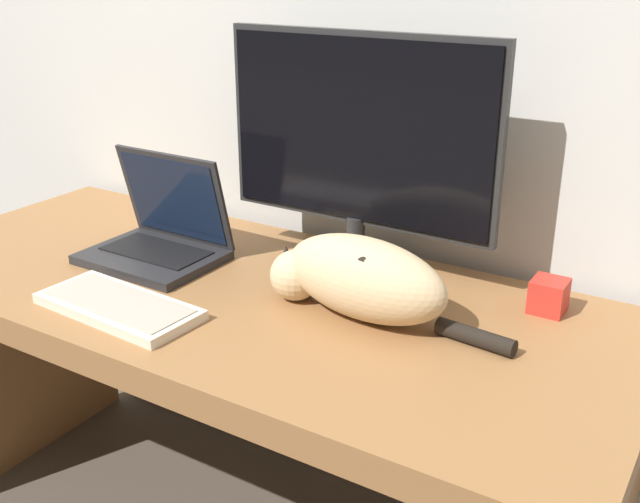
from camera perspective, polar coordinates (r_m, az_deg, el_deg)
desk at (r=1.62m, az=-6.20°, el=-7.13°), size 1.63×0.69×0.70m
monitor at (r=1.55m, az=2.92°, el=8.21°), size 0.61×0.17×0.50m
laptop at (r=1.72m, az=-12.13°, el=1.03°), size 0.29×0.23×0.24m
external_keyboard at (r=1.49m, az=-15.10°, el=-4.04°), size 0.34×0.17×0.02m
cat at (r=1.40m, az=2.99°, el=-1.93°), size 0.50×0.18×0.16m
small_toy at (r=1.50m, az=17.02°, el=-3.25°), size 0.07×0.07×0.07m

